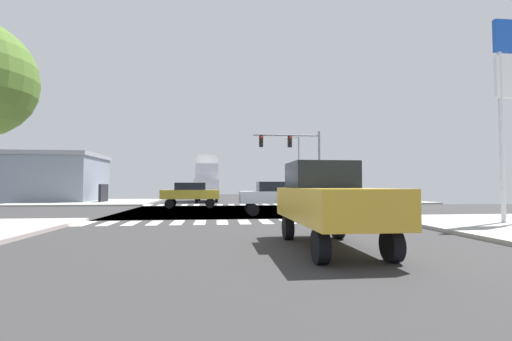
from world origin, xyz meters
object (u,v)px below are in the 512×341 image
at_px(street_lamp, 297,162).
at_px(sedan_trailing_2, 277,195).
at_px(traffic_signal_mast, 294,150).
at_px(pickup_nearside_1, 328,199).
at_px(sedan_crossing_1, 191,193).
at_px(box_truck_leading_1, 208,177).
at_px(bank_building, 47,178).

distance_m(street_lamp, sedan_trailing_2, 20.28).
bearing_deg(traffic_signal_mast, pickup_nearside_1, -99.95).
bearing_deg(sedan_crossing_1, sedan_trailing_2, 37.68).
height_order(street_lamp, sedan_crossing_1, street_lamp).
distance_m(pickup_nearside_1, box_truck_leading_1, 28.41).
relative_size(traffic_signal_mast, sedan_crossing_1, 1.51).
relative_size(traffic_signal_mast, street_lamp, 0.90).
bearing_deg(sedan_trailing_2, pickup_nearside_1, 177.71).
bearing_deg(street_lamp, bank_building, -177.08).
xyz_separation_m(sedan_crossing_1, sedan_trailing_2, (5.41, -7.00, 0.00)).
height_order(traffic_signal_mast, sedan_crossing_1, traffic_signal_mast).
bearing_deg(street_lamp, box_truck_leading_1, -169.36).
relative_size(street_lamp, box_truck_leading_1, 1.00).
bearing_deg(sedan_trailing_2, bank_building, 49.04).
distance_m(traffic_signal_mast, box_truck_leading_1, 10.62).
relative_size(street_lamp, bank_building, 0.61).
bearing_deg(bank_building, sedan_trailing_2, -40.96).
bearing_deg(sedan_crossing_1, box_truck_leading_1, 174.61).
height_order(bank_building, sedan_trailing_2, bank_building).
bearing_deg(box_truck_leading_1, pickup_nearside_1, 98.10).
xyz_separation_m(pickup_nearside_1, sedan_trailing_2, (0.43, 10.73, -0.17)).
bearing_deg(street_lamp, pickup_nearside_1, -101.25).
height_order(traffic_signal_mast, box_truck_leading_1, traffic_signal_mast).
height_order(sedan_crossing_1, sedan_trailing_2, same).
bearing_deg(traffic_signal_mast, sedan_crossing_1, -158.62).
bearing_deg(sedan_trailing_2, street_lamp, -16.05).
distance_m(traffic_signal_mast, bank_building, 25.16).
distance_m(bank_building, sedan_crossing_1, 18.77).
xyz_separation_m(street_lamp, bank_building, (-26.16, -1.33, -1.91)).
bearing_deg(sedan_trailing_2, traffic_signal_mast, -17.50).
xyz_separation_m(bank_building, sedan_trailing_2, (20.63, -17.90, -1.34)).
height_order(street_lamp, sedan_trailing_2, street_lamp).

